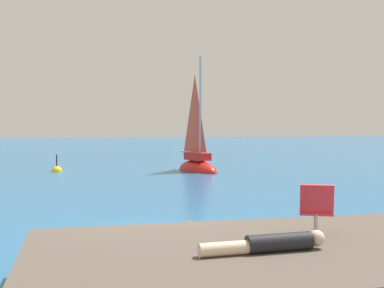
{
  "coord_description": "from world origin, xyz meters",
  "views": [
    {
      "loc": [
        -0.69,
        -10.23,
        2.38
      ],
      "look_at": [
        2.6,
        11.2,
        1.51
      ],
      "focal_mm": 46.69,
      "sensor_mm": 36.0,
      "label": 1
    }
  ],
  "objects_px": {
    "sailboat_near": "(197,165)",
    "marker_buoy": "(57,171)",
    "person_sunbather": "(270,243)",
    "beach_chair": "(316,207)"
  },
  "relations": [
    {
      "from": "sailboat_near",
      "to": "marker_buoy",
      "type": "height_order",
      "value": "sailboat_near"
    },
    {
      "from": "sailboat_near",
      "to": "marker_buoy",
      "type": "xyz_separation_m",
      "value": [
        -6.98,
        0.91,
        -0.33
      ]
    },
    {
      "from": "beach_chair",
      "to": "marker_buoy",
      "type": "xyz_separation_m",
      "value": [
        -5.86,
        18.62,
        -1.14
      ]
    },
    {
      "from": "beach_chair",
      "to": "marker_buoy",
      "type": "bearing_deg",
      "value": 37.27
    },
    {
      "from": "sailboat_near",
      "to": "person_sunbather",
      "type": "height_order",
      "value": "sailboat_near"
    },
    {
      "from": "sailboat_near",
      "to": "person_sunbather",
      "type": "distance_m",
      "value": 18.62
    },
    {
      "from": "beach_chair",
      "to": "marker_buoy",
      "type": "distance_m",
      "value": 19.56
    },
    {
      "from": "sailboat_near",
      "to": "marker_buoy",
      "type": "bearing_deg",
      "value": -117.73
    },
    {
      "from": "person_sunbather",
      "to": "marker_buoy",
      "type": "distance_m",
      "value": 20.03
    },
    {
      "from": "person_sunbather",
      "to": "beach_chair",
      "type": "height_order",
      "value": "beach_chair"
    }
  ]
}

